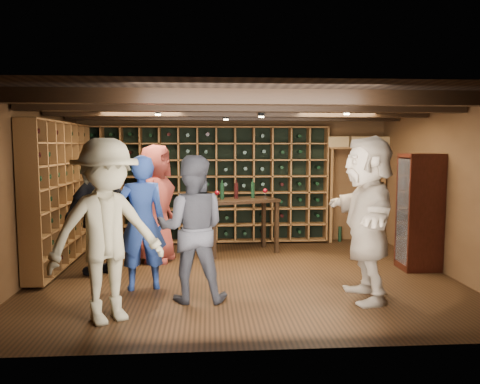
{
  "coord_description": "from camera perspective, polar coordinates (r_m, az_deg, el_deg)",
  "views": [
    {
      "loc": [
        -0.51,
        -6.67,
        1.91
      ],
      "look_at": [
        -0.03,
        0.2,
        1.21
      ],
      "focal_mm": 35.0,
      "sensor_mm": 36.0,
      "label": 1
    }
  ],
  "objects": [
    {
      "name": "guest_red_floral",
      "position": [
        7.76,
        -10.22,
        -1.37
      ],
      "size": [
        0.84,
        1.07,
        1.92
      ],
      "primitive_type": "imported",
      "rotation": [
        0.0,
        0.0,
        1.3
      ],
      "color": "maroon",
      "rests_on": "ground"
    },
    {
      "name": "guest_khaki",
      "position": [
        5.21,
        -15.93,
        -4.61
      ],
      "size": [
        1.47,
        1.32,
        1.98
      ],
      "primitive_type": "imported",
      "rotation": [
        0.0,
        0.0,
        0.58
      ],
      "color": "#7B7355",
      "rests_on": "ground"
    },
    {
      "name": "room_shell",
      "position": [
        6.76,
        0.39,
        10.09
      ],
      "size": [
        6.0,
        6.0,
        6.0
      ],
      "color": "#54361C",
      "rests_on": "ground"
    },
    {
      "name": "tasting_table",
      "position": [
        8.24,
        0.01,
        -1.69
      ],
      "size": [
        1.42,
        1.01,
        1.24
      ],
      "rotation": [
        0.0,
        0.0,
        0.33
      ],
      "color": "black",
      "rests_on": "ground"
    },
    {
      "name": "guest_woman_black",
      "position": [
        7.15,
        -16.76,
        -2.67
      ],
      "size": [
        1.07,
        1.01,
        1.78
      ],
      "primitive_type": "imported",
      "rotation": [
        0.0,
        0.0,
        3.86
      ],
      "color": "black",
      "rests_on": "ground"
    },
    {
      "name": "crate_shelf",
      "position": [
        9.46,
        14.06,
        3.52
      ],
      "size": [
        1.2,
        0.32,
        2.07
      ],
      "color": "brown",
      "rests_on": "ground"
    },
    {
      "name": "man_blue_shirt",
      "position": [
        6.29,
        -11.93,
        -3.7
      ],
      "size": [
        0.73,
        0.57,
        1.78
      ],
      "primitive_type": "imported",
      "rotation": [
        0.0,
        0.0,
        3.38
      ],
      "color": "navy",
      "rests_on": "ground"
    },
    {
      "name": "guest_beige",
      "position": [
        5.96,
        15.26,
        -3.09
      ],
      "size": [
        0.69,
        1.9,
        2.03
      ],
      "primitive_type": "imported",
      "rotation": [
        0.0,
        0.0,
        4.66
      ],
      "color": "tan",
      "rests_on": "ground"
    },
    {
      "name": "display_cabinet",
      "position": [
        7.66,
        21.0,
        -2.53
      ],
      "size": [
        0.55,
        0.5,
        1.75
      ],
      "color": "black",
      "rests_on": "ground"
    },
    {
      "name": "man_grey_suit",
      "position": [
        5.74,
        -5.89,
        -4.47
      ],
      "size": [
        0.9,
        0.72,
        1.79
      ],
      "primitive_type": "imported",
      "rotation": [
        0.0,
        0.0,
        3.09
      ],
      "color": "black",
      "rests_on": "ground"
    },
    {
      "name": "wine_rack_left",
      "position": [
        7.88,
        -21.05,
        -0.15
      ],
      "size": [
        0.3,
        2.65,
        2.2
      ],
      "color": "brown",
      "rests_on": "ground"
    },
    {
      "name": "ground",
      "position": [
        6.96,
        0.41,
        -10.17
      ],
      "size": [
        6.0,
        6.0,
        0.0
      ],
      "primitive_type": "plane",
      "color": "black",
      "rests_on": "ground"
    },
    {
      "name": "wine_rack_back",
      "position": [
        9.03,
        -4.03,
        0.92
      ],
      "size": [
        4.65,
        0.3,
        2.2
      ],
      "color": "brown",
      "rests_on": "ground"
    }
  ]
}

